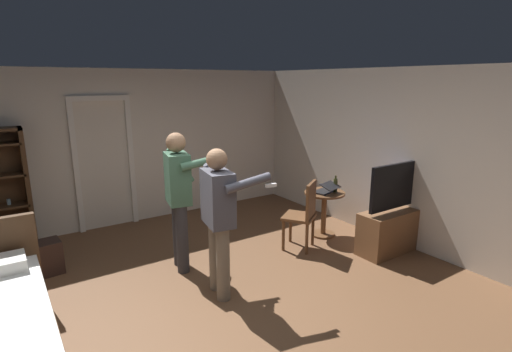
# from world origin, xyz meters

# --- Properties ---
(ground_plane) EXTENTS (6.99, 6.99, 0.00)m
(ground_plane) POSITION_xyz_m (0.00, 0.00, 0.00)
(ground_plane) COLOR brown
(wall_back) EXTENTS (6.49, 0.12, 2.54)m
(wall_back) POSITION_xyz_m (0.00, 3.24, 1.27)
(wall_back) COLOR silver
(wall_back) RESTS_ON ground_plane
(wall_right) EXTENTS (0.12, 6.59, 2.54)m
(wall_right) POSITION_xyz_m (3.19, 0.00, 1.27)
(wall_right) COLOR silver
(wall_right) RESTS_ON ground_plane
(doorway_frame) EXTENTS (0.93, 0.08, 2.13)m
(doorway_frame) POSITION_xyz_m (-0.27, 3.16, 1.22)
(doorway_frame) COLOR white
(doorway_frame) RESTS_ON ground_plane
(tv_flatscreen) EXTENTS (1.11, 0.40, 1.27)m
(tv_flatscreen) POSITION_xyz_m (2.83, -0.06, 0.38)
(tv_flatscreen) COLOR brown
(tv_flatscreen) RESTS_ON ground_plane
(side_table) EXTENTS (0.62, 0.62, 0.70)m
(side_table) POSITION_xyz_m (2.40, 0.90, 0.47)
(side_table) COLOR brown
(side_table) RESTS_ON ground_plane
(laptop) EXTENTS (0.39, 0.40, 0.16)m
(laptop) POSITION_xyz_m (2.38, 0.85, 0.75)
(laptop) COLOR black
(laptop) RESTS_ON side_table
(bottle_on_table) EXTENTS (0.06, 0.06, 0.25)m
(bottle_on_table) POSITION_xyz_m (2.54, 0.82, 0.81)
(bottle_on_table) COLOR #373C19
(bottle_on_table) RESTS_ON side_table
(wooden_chair) EXTENTS (0.58, 0.58, 0.99)m
(wooden_chair) POSITION_xyz_m (1.81, 0.69, 0.54)
(wooden_chair) COLOR brown
(wooden_chair) RESTS_ON ground_plane
(person_blue_shirt) EXTENTS (0.67, 0.69, 1.67)m
(person_blue_shirt) POSITION_xyz_m (0.24, 0.28, 0.97)
(person_blue_shirt) COLOR gray
(person_blue_shirt) RESTS_ON ground_plane
(person_striped_shirt) EXTENTS (0.65, 0.65, 1.75)m
(person_striped_shirt) POSITION_xyz_m (0.13, 1.10, 1.01)
(person_striped_shirt) COLOR #333338
(person_striped_shirt) RESTS_ON ground_plane
(suitcase_dark) EXTENTS (0.65, 0.47, 0.34)m
(suitcase_dark) POSITION_xyz_m (-1.65, 1.92, 0.17)
(suitcase_dark) COLOR black
(suitcase_dark) RESTS_ON ground_plane
(suitcase_small) EXTENTS (0.62, 0.35, 0.42)m
(suitcase_small) POSITION_xyz_m (-1.46, 1.89, 0.21)
(suitcase_small) COLOR black
(suitcase_small) RESTS_ON ground_plane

